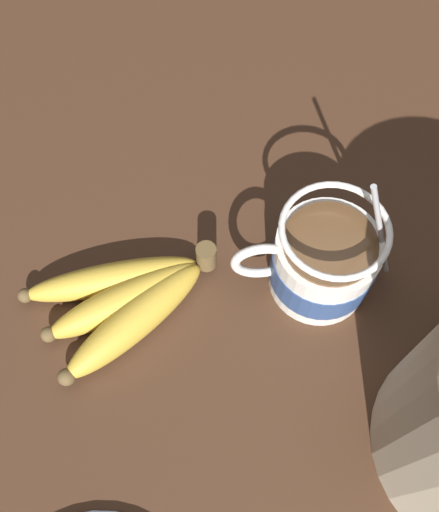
% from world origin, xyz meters
% --- Properties ---
extents(table, '(1.33, 1.33, 0.04)m').
position_xyz_m(table, '(0.00, 0.00, 0.02)').
color(table, '#422819').
rests_on(table, ground).
extents(coffee_mug, '(0.16, 0.10, 0.17)m').
position_xyz_m(coffee_mug, '(-0.08, -0.01, 0.08)').
color(coffee_mug, white).
rests_on(coffee_mug, table).
extents(banana_bunch, '(0.19, 0.14, 0.04)m').
position_xyz_m(banana_bunch, '(0.10, 0.00, 0.06)').
color(banana_bunch, brown).
rests_on(banana_bunch, table).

